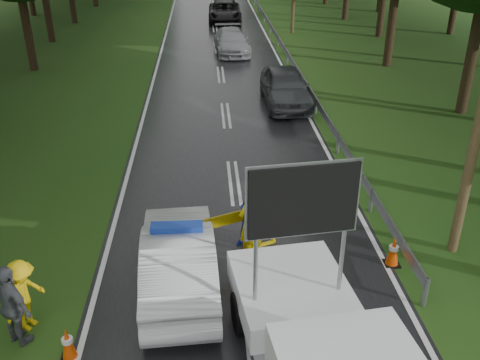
{
  "coord_description": "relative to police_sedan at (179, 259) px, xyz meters",
  "views": [
    {
      "loc": [
        -0.8,
        -8.67,
        7.57
      ],
      "look_at": [
        0.02,
        3.62,
        1.3
      ],
      "focal_mm": 40.0,
      "sensor_mm": 36.0,
      "label": 1
    }
  ],
  "objects": [
    {
      "name": "ground",
      "position": [
        1.49,
        -1.01,
        -0.74
      ],
      "size": [
        160.0,
        160.0,
        0.0
      ],
      "primitive_type": "plane",
      "color": "#1A4313",
      "rests_on": "ground"
    },
    {
      "name": "road",
      "position": [
        1.49,
        28.99,
        -0.73
      ],
      "size": [
        7.0,
        140.0,
        0.02
      ],
      "primitive_type": "cube",
      "color": "black",
      "rests_on": "ground"
    },
    {
      "name": "guardrail",
      "position": [
        5.19,
        28.65,
        -0.19
      ],
      "size": [
        0.12,
        60.06,
        0.7
      ],
      "color": "gray",
      "rests_on": "ground"
    },
    {
      "name": "police_sedan",
      "position": [
        0.0,
        0.0,
        0.0
      ],
      "size": [
        1.8,
        4.53,
        1.61
      ],
      "rotation": [
        0.0,
        0.0,
        3.2
      ],
      "color": "silver",
      "rests_on": "ground"
    },
    {
      "name": "work_truck",
      "position": [
        2.43,
        -3.17,
        0.31
      ],
      "size": [
        2.69,
        5.05,
        3.85
      ],
      "rotation": [
        0.0,
        0.0,
        0.12
      ],
      "color": "gray",
      "rests_on": "ground"
    },
    {
      "name": "barrier",
      "position": [
        1.01,
        1.03,
        0.16
      ],
      "size": [
        2.69,
        1.16,
        1.2
      ],
      "rotation": [
        0.0,
        0.0,
        0.39
      ],
      "color": "yellow",
      "rests_on": "ground"
    },
    {
      "name": "officer",
      "position": [
        1.67,
        0.99,
        0.28
      ],
      "size": [
        0.88,
        0.84,
        2.03
      ],
      "primitive_type": "imported",
      "rotation": [
        0.0,
        0.0,
        3.82
      ],
      "color": "gold",
      "rests_on": "ground"
    },
    {
      "name": "civilian",
      "position": [
        1.74,
        1.52,
        0.05
      ],
      "size": [
        0.79,
        0.63,
        1.58
      ],
      "primitive_type": "imported",
      "rotation": [
        0.0,
        0.0,
        -0.04
      ],
      "color": "#1926A3",
      "rests_on": "ground"
    },
    {
      "name": "bystander_left",
      "position": [
        -3.0,
        -1.1,
        0.05
      ],
      "size": [
        0.95,
        1.17,
        1.58
      ],
      "primitive_type": "imported",
      "rotation": [
        0.0,
        0.0,
        1.14
      ],
      "color": "yellow",
      "rests_on": "ground"
    },
    {
      "name": "bystander_mid",
      "position": [
        -3.06,
        -1.53,
        0.15
      ],
      "size": [
        1.09,
        0.96,
        1.77
      ],
      "primitive_type": "imported",
      "rotation": [
        0.0,
        0.0,
        2.5
      ],
      "color": "#46494E",
      "rests_on": "ground"
    },
    {
      "name": "queue_car_first",
      "position": [
        4.09,
        12.22,
        0.05
      ],
      "size": [
        1.92,
        4.64,
        1.57
      ],
      "primitive_type": "imported",
      "rotation": [
        0.0,
        0.0,
        0.01
      ],
      "color": "#383B3E",
      "rests_on": "ground"
    },
    {
      "name": "queue_car_second",
      "position": [
        2.29,
        21.68,
        -0.07
      ],
      "size": [
        2.09,
        4.67,
        1.33
      ],
      "primitive_type": "imported",
      "rotation": [
        0.0,
        0.0,
        0.05
      ],
      "color": "#94969B",
      "rests_on": "ground"
    },
    {
      "name": "queue_car_third",
      "position": [
        2.29,
        31.34,
        -0.02
      ],
      "size": [
        2.49,
        5.19,
        1.43
      ],
      "primitive_type": "imported",
      "rotation": [
        0.0,
        0.0,
        -0.02
      ],
      "color": "black",
      "rests_on": "ground"
    },
    {
      "name": "cone_near_left",
      "position": [
        -2.01,
        -2.01,
        -0.39
      ],
      "size": [
        0.34,
        0.34,
        0.72
      ],
      "color": "black",
      "rests_on": "ground"
    },
    {
      "name": "cone_center",
      "position": [
        0.49,
        0.86,
        -0.39
      ],
      "size": [
        0.34,
        0.34,
        0.73
      ],
      "color": "black",
      "rests_on": "ground"
    },
    {
      "name": "cone_far",
      "position": [
        2.89,
        3.31,
        -0.41
      ],
      "size": [
        0.32,
        0.32,
        0.68
      ],
      "color": "black",
      "rests_on": "ground"
    },
    {
      "name": "cone_left_mid",
      "position": [
        -0.85,
        1.42,
        -0.39
      ],
      "size": [
        0.34,
        0.34,
        0.72
      ],
      "color": "black",
      "rests_on": "ground"
    },
    {
      "name": "cone_right",
      "position": [
        4.99,
        0.49,
        -0.36
      ],
      "size": [
        0.37,
        0.37,
        0.78
      ],
      "color": "black",
      "rests_on": "ground"
    }
  ]
}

